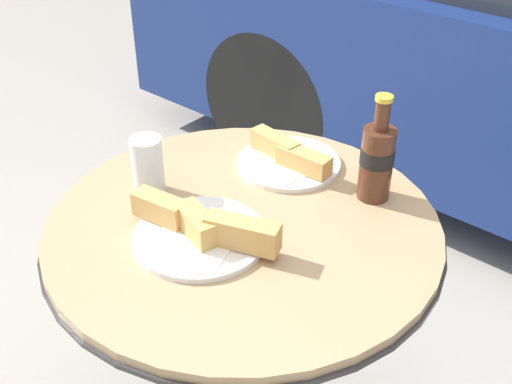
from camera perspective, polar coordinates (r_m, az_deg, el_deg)
The scene contains 5 objects.
bistro_table at distance 1.37m, azimuth -1.08°, elevation -7.27°, with size 0.80×0.80×0.76m.
cola_bottle_left at distance 1.33m, azimuth 10.70°, elevation 2.91°, with size 0.07×0.07×0.23m.
drinking_glass at distance 1.36m, azimuth -9.57°, elevation 2.09°, with size 0.07×0.07×0.13m.
lunch_plate_near at distance 1.23m, azimuth -4.82°, elevation -3.37°, with size 0.31×0.26×0.07m.
lunch_plate_far at distance 1.46m, azimuth 2.95°, elevation 2.97°, with size 0.24×0.24×0.06m.
Camera 1 is at (0.69, -0.77, 1.53)m, focal length 45.00 mm.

